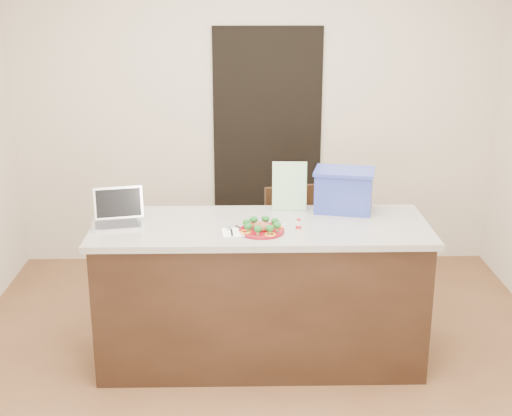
{
  "coord_description": "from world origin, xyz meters",
  "views": [
    {
      "loc": [
        -0.11,
        -3.87,
        2.35
      ],
      "look_at": [
        -0.03,
        0.2,
        1.04
      ],
      "focal_mm": 50.0,
      "sensor_mm": 36.0,
      "label": 1
    }
  ],
  "objects_px": {
    "yogurt_bottle": "(299,226)",
    "blue_box": "(344,190)",
    "chair": "(293,244)",
    "laptop": "(118,214)",
    "plate": "(262,231)",
    "island": "(261,292)",
    "napkin": "(235,232)"
  },
  "relations": [
    {
      "from": "yogurt_bottle",
      "to": "chair",
      "type": "distance_m",
      "value": 0.91
    },
    {
      "from": "chair",
      "to": "blue_box",
      "type": "bearing_deg",
      "value": -69.36
    },
    {
      "from": "plate",
      "to": "blue_box",
      "type": "bearing_deg",
      "value": 37.02
    },
    {
      "from": "laptop",
      "to": "chair",
      "type": "bearing_deg",
      "value": 17.74
    },
    {
      "from": "yogurt_bottle",
      "to": "chair",
      "type": "xyz_separation_m",
      "value": [
        0.03,
        0.81,
        -0.42
      ]
    },
    {
      "from": "island",
      "to": "yogurt_bottle",
      "type": "relative_size",
      "value": 27.87
    },
    {
      "from": "plate",
      "to": "chair",
      "type": "relative_size",
      "value": 0.29
    },
    {
      "from": "chair",
      "to": "plate",
      "type": "bearing_deg",
      "value": -120.45
    },
    {
      "from": "island",
      "to": "plate",
      "type": "bearing_deg",
      "value": -89.88
    },
    {
      "from": "laptop",
      "to": "chair",
      "type": "xyz_separation_m",
      "value": [
        1.13,
        0.65,
        -0.45
      ]
    },
    {
      "from": "plate",
      "to": "laptop",
      "type": "bearing_deg",
      "value": 167.99
    },
    {
      "from": "plate",
      "to": "island",
      "type": "bearing_deg",
      "value": 90.12
    },
    {
      "from": "yogurt_bottle",
      "to": "blue_box",
      "type": "relative_size",
      "value": 0.17
    },
    {
      "from": "napkin",
      "to": "chair",
      "type": "relative_size",
      "value": 0.16
    },
    {
      "from": "napkin",
      "to": "blue_box",
      "type": "distance_m",
      "value": 0.82
    },
    {
      "from": "plate",
      "to": "laptop",
      "type": "distance_m",
      "value": 0.9
    },
    {
      "from": "laptop",
      "to": "island",
      "type": "bearing_deg",
      "value": -14.64
    },
    {
      "from": "yogurt_bottle",
      "to": "blue_box",
      "type": "height_order",
      "value": "blue_box"
    },
    {
      "from": "laptop",
      "to": "napkin",
      "type": "bearing_deg",
      "value": -26.93
    },
    {
      "from": "yogurt_bottle",
      "to": "laptop",
      "type": "height_order",
      "value": "laptop"
    },
    {
      "from": "plate",
      "to": "yogurt_bottle",
      "type": "bearing_deg",
      "value": 6.97
    },
    {
      "from": "blue_box",
      "to": "chair",
      "type": "bearing_deg",
      "value": 136.97
    },
    {
      "from": "island",
      "to": "chair",
      "type": "bearing_deg",
      "value": 69.92
    },
    {
      "from": "blue_box",
      "to": "chair",
      "type": "distance_m",
      "value": 0.74
    },
    {
      "from": "island",
      "to": "yogurt_bottle",
      "type": "xyz_separation_m",
      "value": [
        0.22,
        -0.12,
        0.49
      ]
    },
    {
      "from": "plate",
      "to": "chair",
      "type": "bearing_deg",
      "value": 73.25
    },
    {
      "from": "napkin",
      "to": "yogurt_bottle",
      "type": "relative_size",
      "value": 2.05
    },
    {
      "from": "yogurt_bottle",
      "to": "laptop",
      "type": "distance_m",
      "value": 1.11
    },
    {
      "from": "plate",
      "to": "laptop",
      "type": "xyz_separation_m",
      "value": [
        -0.88,
        0.19,
        0.05
      ]
    },
    {
      "from": "plate",
      "to": "blue_box",
      "type": "height_order",
      "value": "blue_box"
    },
    {
      "from": "laptop",
      "to": "blue_box",
      "type": "height_order",
      "value": "blue_box"
    },
    {
      "from": "yogurt_bottle",
      "to": "chair",
      "type": "bearing_deg",
      "value": 87.92
    }
  ]
}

